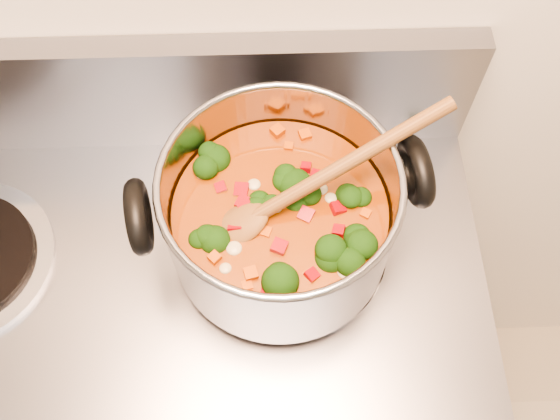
{
  "coord_description": "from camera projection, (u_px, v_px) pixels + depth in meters",
  "views": [
    {
      "loc": [
        0.19,
        1.02,
        1.57
      ],
      "look_at": [
        0.2,
        1.32,
        1.01
      ],
      "focal_mm": 40.0,
      "sensor_mm": 36.0,
      "label": 1
    }
  ],
  "objects": [
    {
      "name": "stockpot",
      "position": [
        280.0,
        215.0,
        0.65
      ],
      "size": [
        0.3,
        0.24,
        0.15
      ],
      "rotation": [
        0.0,
        0.0,
        0.16
      ],
      "color": "#96969D",
      "rests_on": "electric_range"
    },
    {
      "name": "cooktop_crumbs",
      "position": [
        322.0,
        142.0,
        0.78
      ],
      "size": [
        0.06,
        0.01,
        0.01
      ],
      "color": "black",
      "rests_on": "electric_range"
    },
    {
      "name": "wooden_spoon",
      "position": [
        292.0,
        195.0,
        0.62
      ],
      "size": [
        0.25,
        0.12,
        0.12
      ],
      "rotation": [
        0.0,
        0.0,
        0.37
      ],
      "color": "brown",
      "rests_on": "stockpot"
    }
  ]
}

